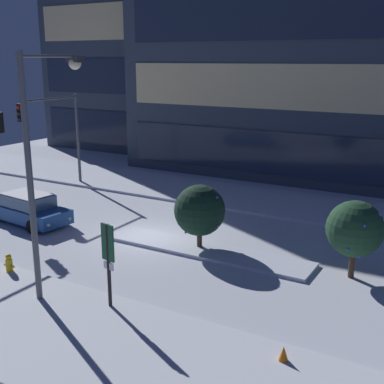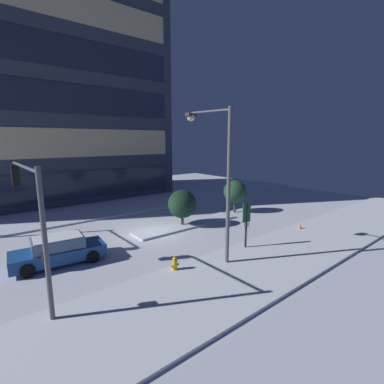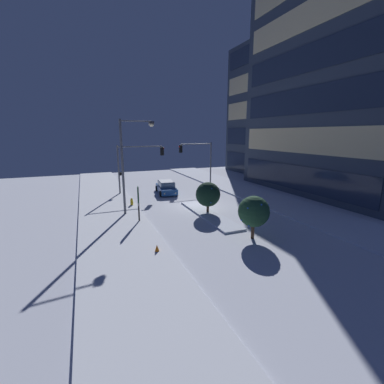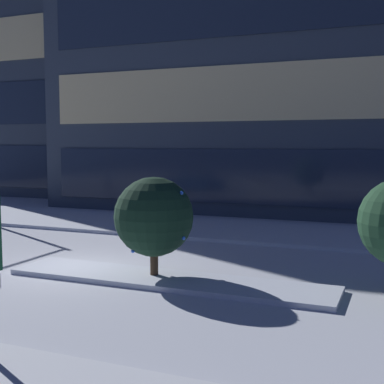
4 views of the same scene
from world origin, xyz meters
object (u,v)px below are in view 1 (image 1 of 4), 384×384
(decorated_tree_median, at_px, (355,229))
(construction_cone, at_px, (283,356))
(fire_hydrant, at_px, (9,265))
(traffic_light_corner_far_left, at_px, (55,124))
(parking_info_sign, at_px, (108,256))
(street_lamp_arched, at_px, (44,143))
(decorated_tree_left_of_median, at_px, (200,210))
(car_near, at_px, (28,209))

(decorated_tree_median, distance_m, construction_cone, 6.77)
(fire_hydrant, xyz_separation_m, decorated_tree_median, (11.19, 6.18, 1.50))
(traffic_light_corner_far_left, distance_m, parking_info_sign, 16.67)
(street_lamp_arched, xyz_separation_m, fire_hydrant, (-2.56, 0.25, -4.85))
(decorated_tree_median, xyz_separation_m, construction_cone, (-0.24, -6.57, -1.61))
(street_lamp_arched, height_order, decorated_tree_left_of_median, street_lamp_arched)
(parking_info_sign, distance_m, decorated_tree_median, 8.91)
(decorated_tree_left_of_median, bearing_deg, parking_info_sign, -88.90)
(parking_info_sign, bearing_deg, fire_hydrant, 98.40)
(traffic_light_corner_far_left, bearing_deg, parking_info_sign, 49.99)
(car_near, height_order, traffic_light_corner_far_left, traffic_light_corner_far_left)
(street_lamp_arched, bearing_deg, decorated_tree_median, -59.49)
(decorated_tree_left_of_median, bearing_deg, fire_hydrant, -130.18)
(traffic_light_corner_far_left, relative_size, parking_info_sign, 1.99)
(decorated_tree_left_of_median, bearing_deg, traffic_light_corner_far_left, 160.21)
(parking_info_sign, height_order, decorated_tree_median, decorated_tree_median)
(street_lamp_arched, distance_m, construction_cone, 9.75)
(parking_info_sign, relative_size, decorated_tree_left_of_median, 1.03)
(fire_hydrant, height_order, construction_cone, fire_hydrant)
(parking_info_sign, xyz_separation_m, decorated_tree_left_of_median, (-0.12, 6.11, -0.11))
(traffic_light_corner_far_left, relative_size, fire_hydrant, 7.09)
(car_near, distance_m, decorated_tree_left_of_median, 9.22)
(fire_hydrant, height_order, decorated_tree_left_of_median, decorated_tree_left_of_median)
(parking_info_sign, bearing_deg, decorated_tree_median, -32.06)
(car_near, height_order, fire_hydrant, car_near)
(street_lamp_arched, relative_size, construction_cone, 14.73)
(street_lamp_arched, bearing_deg, car_near, 47.11)
(car_near, xyz_separation_m, decorated_tree_left_of_median, (9.10, 1.07, 1.02))
(construction_cone, bearing_deg, car_near, 161.16)
(street_lamp_arched, xyz_separation_m, parking_info_sign, (2.48, -0.02, -3.40))
(decorated_tree_left_of_median, bearing_deg, decorated_tree_median, 3.13)
(traffic_light_corner_far_left, bearing_deg, car_near, 31.64)
(street_lamp_arched, distance_m, fire_hydrant, 5.50)
(parking_info_sign, distance_m, construction_cone, 6.12)
(decorated_tree_left_of_median, bearing_deg, car_near, -173.28)
(parking_info_sign, relative_size, construction_cone, 5.29)
(decorated_tree_median, bearing_deg, fire_hydrant, -151.10)
(parking_info_sign, xyz_separation_m, construction_cone, (5.91, -0.12, -1.57))
(fire_hydrant, relative_size, decorated_tree_left_of_median, 0.29)
(decorated_tree_left_of_median, xyz_separation_m, construction_cone, (6.03, -6.23, -1.46))
(decorated_tree_median, xyz_separation_m, decorated_tree_left_of_median, (-6.26, -0.34, -0.15))
(fire_hydrant, bearing_deg, car_near, 131.19)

